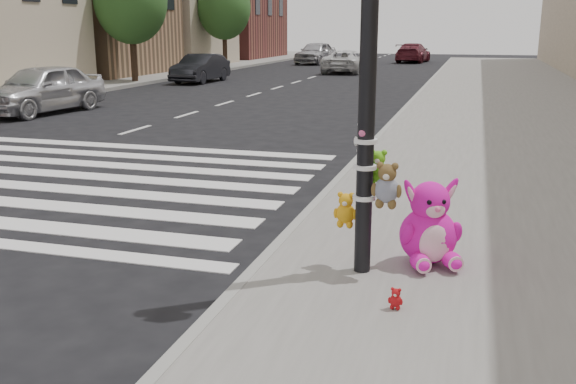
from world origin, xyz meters
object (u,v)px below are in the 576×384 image
at_px(red_teddy, 396,298).
at_px(car_silver_far, 41,89).
at_px(pink_bunny, 429,229).
at_px(signal_pole, 370,104).
at_px(car_dark_far, 201,68).
at_px(car_white_near, 346,62).

distance_m(red_teddy, car_silver_far, 16.26).
relative_size(red_teddy, car_silver_far, 0.05).
distance_m(pink_bunny, car_silver_far, 15.60).
bearing_deg(signal_pole, car_silver_far, 137.71).
xyz_separation_m(red_teddy, car_dark_far, (-11.76, 22.70, 0.41)).
relative_size(pink_bunny, car_silver_far, 0.21).
relative_size(signal_pole, car_silver_far, 0.94).
xyz_separation_m(signal_pole, red_teddy, (0.41, -0.82, -1.55)).
xyz_separation_m(red_teddy, car_white_near, (-6.53, 30.87, 0.39)).
xyz_separation_m(pink_bunny, car_silver_far, (-11.97, 9.99, 0.21)).
height_order(signal_pole, pink_bunny, signal_pole).
height_order(red_teddy, car_white_near, car_white_near).
bearing_deg(car_silver_far, red_teddy, -36.75).
distance_m(car_silver_far, car_white_near, 20.38).
bearing_deg(car_dark_far, car_silver_far, -88.61).
bearing_deg(red_teddy, pink_bunny, 87.15).
relative_size(red_teddy, car_dark_far, 0.05).
distance_m(signal_pole, car_white_near, 30.69).
bearing_deg(car_silver_far, signal_pole, -35.57).
height_order(red_teddy, car_dark_far, car_dark_far).
bearing_deg(car_white_near, signal_pole, 101.49).
height_order(signal_pole, red_teddy, signal_pole).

